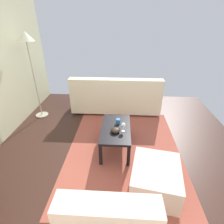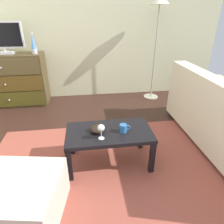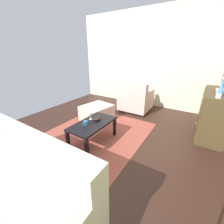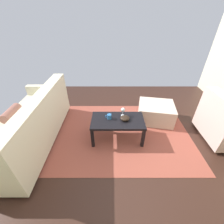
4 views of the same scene
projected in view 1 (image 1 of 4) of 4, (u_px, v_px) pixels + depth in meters
ground_plane at (112, 158)px, 2.91m from camera, size 5.29×4.67×0.05m
area_rug at (124, 150)px, 3.06m from camera, size 2.60×1.90×0.01m
coffee_table at (116, 131)px, 2.96m from camera, size 0.90×0.49×0.41m
wine_glass at (123, 125)px, 2.79m from camera, size 0.07×0.07×0.16m
mug at (118, 121)px, 3.04m from camera, size 0.11×0.08×0.08m
bowl_decorative at (115, 130)px, 2.81m from camera, size 0.16×0.16×0.07m
couch_large at (116, 97)px, 4.26m from camera, size 0.85×2.07×0.87m
ottoman at (155, 178)px, 2.29m from camera, size 0.79×0.71×0.37m
standing_lamp at (27, 45)px, 3.42m from camera, size 0.32×0.32×1.82m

